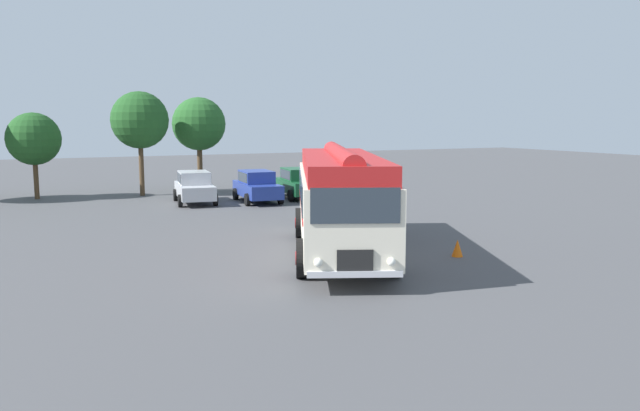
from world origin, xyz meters
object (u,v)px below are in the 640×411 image
(vintage_bus, at_px, (340,196))
(traffic_cone, at_px, (457,248))
(car_near_left, at_px, (194,187))
(car_mid_right, at_px, (299,183))
(car_mid_left, at_px, (257,186))

(vintage_bus, relative_size, traffic_cone, 18.60)
(car_near_left, relative_size, traffic_cone, 7.98)
(car_mid_right, height_order, traffic_cone, car_mid_right)
(car_mid_right, bearing_deg, vintage_bus, -108.60)
(vintage_bus, xyz_separation_m, car_near_left, (-1.09, 14.40, -1.05))
(vintage_bus, bearing_deg, car_mid_right, 71.40)
(car_mid_left, bearing_deg, vintage_bus, -98.61)
(car_near_left, xyz_separation_m, traffic_cone, (4.28, -16.42, -0.57))
(vintage_bus, bearing_deg, traffic_cone, -32.36)
(car_near_left, xyz_separation_m, car_mid_right, (5.81, -0.37, 0.00))
(vintage_bus, xyz_separation_m, car_mid_right, (4.72, 14.03, -1.05))
(car_mid_left, relative_size, car_mid_right, 0.99)
(vintage_bus, distance_m, traffic_cone, 4.10)
(traffic_cone, bearing_deg, vintage_bus, 147.64)
(vintage_bus, distance_m, car_mid_right, 14.84)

